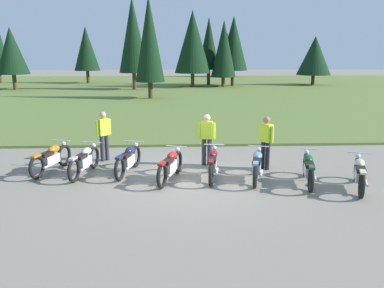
{
  "coord_description": "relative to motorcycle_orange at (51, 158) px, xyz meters",
  "views": [
    {
      "loc": [
        -0.45,
        -10.77,
        3.6
      ],
      "look_at": [
        0.0,
        0.6,
        0.9
      ],
      "focal_mm": 36.52,
      "sensor_mm": 36.0,
      "label": 1
    }
  ],
  "objects": [
    {
      "name": "motorcycle_navy",
      "position": [
        2.36,
        -0.24,
        0.0
      ],
      "size": [
        0.74,
        2.07,
        0.88
      ],
      "color": "black",
      "rests_on": "ground"
    },
    {
      "name": "motorcycle_maroon",
      "position": [
        4.87,
        -0.78,
        0.0
      ],
      "size": [
        0.62,
        2.09,
        0.88
      ],
      "color": "black",
      "rests_on": "ground"
    },
    {
      "name": "ground_plane",
      "position": [
        4.28,
        -0.86,
        -0.44
      ],
      "size": [
        140.0,
        140.0,
        0.0
      ],
      "primitive_type": "plane",
      "color": "gray"
    },
    {
      "name": "motorcycle_sky_blue",
      "position": [
        6.11,
        -1.01,
        0.0
      ],
      "size": [
        0.78,
        2.06,
        0.88
      ],
      "color": "black",
      "rests_on": "ground"
    },
    {
      "name": "rider_checking_bike",
      "position": [
        4.79,
        0.56,
        0.51
      ],
      "size": [
        0.54,
        0.29,
        1.67
      ],
      "color": "#2D2D38",
      "rests_on": "ground"
    },
    {
      "name": "motorcycle_silver",
      "position": [
        1.07,
        -0.31,
        0.0
      ],
      "size": [
        0.69,
        2.08,
        0.88
      ],
      "color": "black",
      "rests_on": "ground"
    },
    {
      "name": "rider_in_hivis_vest",
      "position": [
        1.39,
        1.23,
        0.51
      ],
      "size": [
        0.44,
        0.4,
        1.67
      ],
      "color": "#2D2D38",
      "rests_on": "ground"
    },
    {
      "name": "rider_with_back_turned",
      "position": [
        6.59,
        0.05,
        0.51
      ],
      "size": [
        0.4,
        0.45,
        1.67
      ],
      "color": "black",
      "rests_on": "ground"
    },
    {
      "name": "motorcycle_cream",
      "position": [
        8.69,
        -1.88,
        0.0
      ],
      "size": [
        0.91,
        2.01,
        0.88
      ],
      "color": "black",
      "rests_on": "ground"
    },
    {
      "name": "motorcycle_british_green",
      "position": [
        7.47,
        -1.4,
        0.0
      ],
      "size": [
        0.72,
        2.07,
        0.88
      ],
      "color": "black",
      "rests_on": "ground"
    },
    {
      "name": "motorcycle_red",
      "position": [
        3.64,
        -0.93,
        0.0
      ],
      "size": [
        0.85,
        2.03,
        0.88
      ],
      "color": "black",
      "rests_on": "ground"
    },
    {
      "name": "motorcycle_orange",
      "position": [
        0.0,
        0.0,
        0.0
      ],
      "size": [
        0.83,
        2.04,
        0.88
      ],
      "color": "black",
      "rests_on": "ground"
    },
    {
      "name": "grass_moorland",
      "position": [
        4.28,
        25.06,
        -0.39
      ],
      "size": [
        80.0,
        44.0,
        0.1
      ],
      "primitive_type": "cube",
      "color": "#5B7033",
      "rests_on": "ground"
    },
    {
      "name": "forest_treeline",
      "position": [
        3.64,
        30.63,
        3.77
      ],
      "size": [
        37.68,
        29.31,
        8.46
      ],
      "color": "#47331E",
      "rests_on": "ground"
    }
  ]
}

